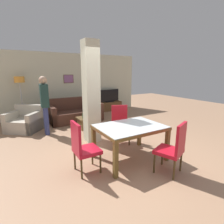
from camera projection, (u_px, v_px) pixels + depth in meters
The scene contains 15 objects.
ground_plane at pixel (129, 158), 3.94m from camera, with size 18.00×18.00×0.00m, color #A47B5C.
back_wall at pixel (65, 85), 7.72m from camera, with size 7.20×0.09×2.70m.
divider_pillar at pixel (91, 93), 4.69m from camera, with size 0.38×0.37×2.70m.
dining_table at pixel (130, 133), 3.80m from camera, with size 1.41×1.04×0.77m.
dining_chair_near_right at pixel (173, 147), 3.24m from camera, with size 0.60×0.60×1.02m.
dining_chair_head_left at pixel (83, 146), 3.28m from camera, with size 0.46×0.46×1.02m.
dining_chair_far_right at pixel (120, 123), 4.76m from camera, with size 0.59×0.59×1.02m.
sofa at pixel (75, 113), 6.90m from camera, with size 1.99×0.95×0.90m.
armchair at pixel (25, 122), 5.76m from camera, with size 1.27×1.25×0.82m.
coffee_table at pixel (88, 122), 6.05m from camera, with size 0.72×0.55×0.38m.
bottle at pixel (83, 116), 5.85m from camera, with size 0.07×0.07×0.23m.
tv_stand at pixel (109, 106), 8.76m from camera, with size 1.22×0.40×0.44m.
tv_screen at pixel (109, 96), 8.64m from camera, with size 1.10×0.25×0.62m.
floor_lamp at pixel (20, 84), 6.52m from camera, with size 0.36×0.36×1.74m.
standing_person at pixel (45, 101), 5.27m from camera, with size 0.24×0.39×1.78m.
Camera 1 is at (-2.16, -2.91, 1.90)m, focal length 28.00 mm.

